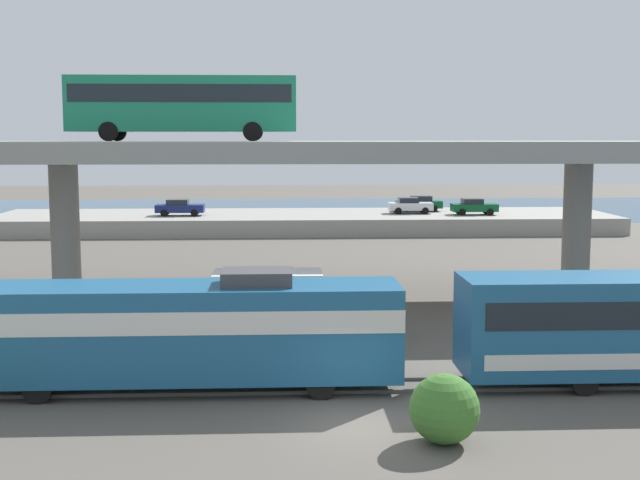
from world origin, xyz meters
TOP-DOWN VIEW (x-y plane):
  - ground_plane at (0.00, 0.00)m, footprint 260.00×260.00m
  - rail_strip_near at (0.00, 3.27)m, footprint 110.00×0.12m
  - rail_strip_far at (0.00, 4.73)m, footprint 110.00×0.12m
  - train_locomotive at (-6.48, 4.00)m, footprint 15.91×3.04m
  - highway_overpass at (0.00, 20.00)m, footprint 96.00×11.04m
  - transit_bus_on_overpass at (-7.51, 21.23)m, footprint 12.00×2.68m
  - service_truck_west at (-2.03, 10.78)m, footprint 6.80×2.46m
  - pier_parking_lot at (0.00, 55.00)m, footprint 57.29×12.92m
  - parked_car_0 at (11.22, 57.07)m, footprint 4.41×1.86m
  - parked_car_1 at (9.95, 54.69)m, footprint 4.09×1.87m
  - parked_car_2 at (-11.50, 53.50)m, footprint 4.40×2.00m
  - parked_car_3 at (15.66, 53.11)m, footprint 4.19×1.90m
  - harbor_water at (0.00, 78.00)m, footprint 140.00×36.00m
  - shrub_right at (2.25, -1.58)m, footprint 2.02×2.02m

SIDE VIEW (x-z plane):
  - ground_plane at x=0.00m, z-range 0.00..0.00m
  - harbor_water at x=0.00m, z-range 0.00..0.01m
  - rail_strip_near at x=0.00m, z-range 0.00..0.12m
  - rail_strip_far at x=0.00m, z-range 0.00..0.12m
  - pier_parking_lot at x=0.00m, z-range 0.00..1.54m
  - shrub_right at x=2.25m, z-range 0.00..2.02m
  - service_truck_west at x=-2.03m, z-range 0.12..3.16m
  - train_locomotive at x=-6.48m, z-range 0.10..4.28m
  - parked_car_1 at x=9.95m, z-range 1.56..3.06m
  - parked_car_3 at x=15.66m, z-range 1.56..3.06m
  - parked_car_0 at x=11.22m, z-range 1.56..3.06m
  - parked_car_2 at x=-11.50m, z-range 1.56..3.06m
  - highway_overpass at x=0.00m, z-range 3.48..11.97m
  - transit_bus_on_overpass at x=-7.51m, z-range 8.85..12.25m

